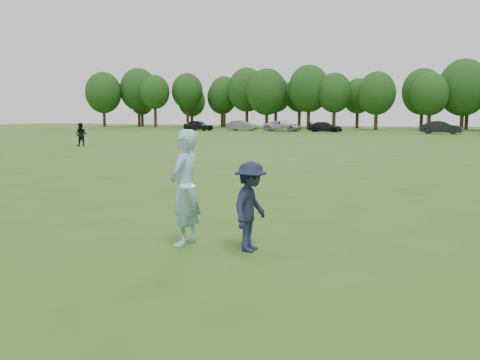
{
  "coord_description": "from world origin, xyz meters",
  "views": [
    {
      "loc": [
        3.49,
        -7.49,
        2.36
      ],
      "look_at": [
        -0.47,
        1.43,
        1.1
      ],
      "focal_mm": 38.0,
      "sensor_mm": 36.0,
      "label": 1
    }
  ],
  "objects_px": {
    "thrower": "(185,188)",
    "car_b": "(242,126)",
    "car_a": "(198,125)",
    "car_d": "(325,127)",
    "car_c": "(283,126)",
    "defender": "(251,206)",
    "player_far_a": "(81,135)",
    "car_f": "(441,128)"
  },
  "relations": [
    {
      "from": "car_b",
      "to": "car_d",
      "type": "height_order",
      "value": "car_b"
    },
    {
      "from": "defender",
      "to": "car_b",
      "type": "xyz_separation_m",
      "value": [
        -26.98,
        60.88,
        -0.03
      ]
    },
    {
      "from": "car_b",
      "to": "car_c",
      "type": "bearing_deg",
      "value": -87.26
    },
    {
      "from": "defender",
      "to": "car_c",
      "type": "relative_size",
      "value": 0.29
    },
    {
      "from": "car_a",
      "to": "car_d",
      "type": "bearing_deg",
      "value": -79.55
    },
    {
      "from": "defender",
      "to": "player_far_a",
      "type": "height_order",
      "value": "player_far_a"
    },
    {
      "from": "car_f",
      "to": "player_far_a",
      "type": "bearing_deg",
      "value": 151.58
    },
    {
      "from": "defender",
      "to": "player_far_a",
      "type": "distance_m",
      "value": 31.42
    },
    {
      "from": "defender",
      "to": "car_d",
      "type": "relative_size",
      "value": 0.33
    },
    {
      "from": "car_c",
      "to": "player_far_a",
      "type": "bearing_deg",
      "value": 175.41
    },
    {
      "from": "defender",
      "to": "car_f",
      "type": "xyz_separation_m",
      "value": [
        0.53,
        58.66,
        0.0
      ]
    },
    {
      "from": "thrower",
      "to": "car_d",
      "type": "bearing_deg",
      "value": -171.82
    },
    {
      "from": "car_a",
      "to": "car_f",
      "type": "height_order",
      "value": "car_f"
    },
    {
      "from": "defender",
      "to": "car_c",
      "type": "xyz_separation_m",
      "value": [
        -20.39,
        60.43,
        -0.03
      ]
    },
    {
      "from": "player_far_a",
      "to": "car_b",
      "type": "relative_size",
      "value": 0.39
    },
    {
      "from": "car_c",
      "to": "car_d",
      "type": "xyz_separation_m",
      "value": [
        6.15,
        -0.27,
        -0.07
      ]
    },
    {
      "from": "car_c",
      "to": "car_d",
      "type": "height_order",
      "value": "car_c"
    },
    {
      "from": "car_a",
      "to": "car_b",
      "type": "bearing_deg",
      "value": -63.62
    },
    {
      "from": "car_a",
      "to": "car_d",
      "type": "height_order",
      "value": "car_a"
    },
    {
      "from": "car_d",
      "to": "car_b",
      "type": "bearing_deg",
      "value": 89.76
    },
    {
      "from": "player_far_a",
      "to": "car_f",
      "type": "height_order",
      "value": "player_far_a"
    },
    {
      "from": "car_a",
      "to": "car_c",
      "type": "xyz_separation_m",
      "value": [
        12.6,
        1.82,
        -0.02
      ]
    },
    {
      "from": "thrower",
      "to": "car_c",
      "type": "relative_size",
      "value": 0.39
    },
    {
      "from": "car_a",
      "to": "player_far_a",
      "type": "bearing_deg",
      "value": -158.75
    },
    {
      "from": "player_far_a",
      "to": "car_a",
      "type": "relative_size",
      "value": 0.39
    },
    {
      "from": "thrower",
      "to": "defender",
      "type": "bearing_deg",
      "value": 90.35
    },
    {
      "from": "thrower",
      "to": "player_far_a",
      "type": "relative_size",
      "value": 1.2
    },
    {
      "from": "thrower",
      "to": "car_b",
      "type": "bearing_deg",
      "value": -161.11
    },
    {
      "from": "thrower",
      "to": "car_b",
      "type": "relative_size",
      "value": 0.46
    },
    {
      "from": "player_far_a",
      "to": "car_d",
      "type": "xyz_separation_m",
      "value": [
        8.48,
        38.48,
        -0.2
      ]
    },
    {
      "from": "car_a",
      "to": "car_b",
      "type": "relative_size",
      "value": 0.99
    },
    {
      "from": "player_far_a",
      "to": "car_c",
      "type": "xyz_separation_m",
      "value": [
        2.33,
        38.74,
        -0.12
      ]
    },
    {
      "from": "defender",
      "to": "car_a",
      "type": "height_order",
      "value": "defender"
    },
    {
      "from": "car_d",
      "to": "car_f",
      "type": "height_order",
      "value": "car_f"
    },
    {
      "from": "car_b",
      "to": "thrower",
      "type": "bearing_deg",
      "value": -150.5
    },
    {
      "from": "car_a",
      "to": "car_b",
      "type": "height_order",
      "value": "car_a"
    },
    {
      "from": "player_far_a",
      "to": "car_c",
      "type": "height_order",
      "value": "player_far_a"
    },
    {
      "from": "defender",
      "to": "car_c",
      "type": "bearing_deg",
      "value": 18.86
    },
    {
      "from": "defender",
      "to": "car_a",
      "type": "relative_size",
      "value": 0.35
    },
    {
      "from": "car_a",
      "to": "thrower",
      "type": "bearing_deg",
      "value": -145.9
    },
    {
      "from": "thrower",
      "to": "car_a",
      "type": "xyz_separation_m",
      "value": [
        -31.74,
        58.71,
        -0.28
      ]
    },
    {
      "from": "player_far_a",
      "to": "car_f",
      "type": "bearing_deg",
      "value": 42.62
    }
  ]
}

